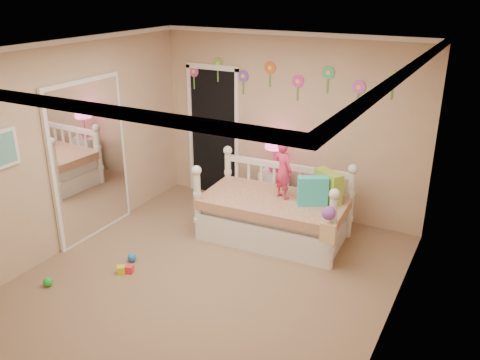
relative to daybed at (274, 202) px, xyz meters
The scene contains 18 objects.
floor 1.42m from the daybed, 100.24° to the right, with size 4.00×4.50×0.01m, color #7F684C.
ceiling 2.47m from the daybed, 100.24° to the right, with size 4.00×4.50×0.01m, color white.
back_wall 1.25m from the daybed, 103.84° to the left, with size 4.00×0.01×2.60m, color tan.
left_wall 2.70m from the daybed, 149.84° to the right, with size 0.01×4.50×2.60m, color tan.
right_wall 2.33m from the daybed, 36.33° to the right, with size 0.01×4.50×2.60m, color tan.
crown_molding 2.44m from the daybed, 100.24° to the right, with size 4.00×4.50×0.06m, color white, non-canonical shape.
daybed is the anchor object (origin of this frame).
pillow_turquoise 0.57m from the daybed, ahead, with size 0.38×0.13×0.38m, color #28B5C8.
pillow_lime 0.73m from the daybed, 21.66° to the left, with size 0.42×0.16×0.40m, color #94BF3A.
child 0.46m from the daybed, 39.01° to the left, with size 0.28×0.19×0.78m, color #DC3264.
nightstand 0.82m from the daybed, 114.89° to the left, with size 0.39×0.30×0.65m, color white.
table_lamp 0.96m from the daybed, 114.89° to the left, with size 0.28×0.28×0.62m.
closet_doorway 1.83m from the daybed, 147.75° to the left, with size 0.90×0.04×2.07m, color black.
flower_decals 1.74m from the daybed, 109.05° to the left, with size 3.40×0.02×0.50m, color #B2668C, non-canonical shape.
mirror_closet 2.47m from the daybed, 155.54° to the right, with size 0.07×1.30×2.10m, color white.
wall_picture 3.28m from the daybed, 135.08° to the right, with size 0.05×0.34×0.42m, color white.
hanging_bag 1.06m from the daybed, 30.79° to the right, with size 0.20×0.16×0.36m, color beige, non-canonical shape.
toy_scatter 2.47m from the daybed, 126.80° to the right, with size 0.80×1.30×0.11m, color #996666, non-canonical shape.
Camera 1 is at (2.68, -4.21, 3.22)m, focal length 37.59 mm.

